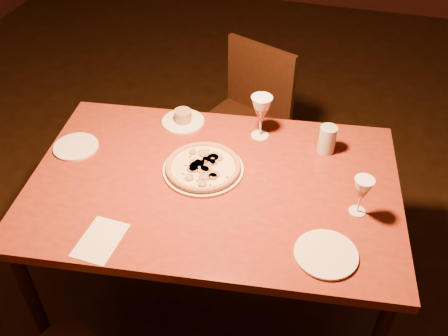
# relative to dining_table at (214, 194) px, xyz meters

# --- Properties ---
(floor) EXTENTS (7.00, 7.00, 0.00)m
(floor) POSITION_rel_dining_table_xyz_m (0.01, 0.26, -0.72)
(floor) COLOR black
(floor) RESTS_ON ground
(dining_table) EXTENTS (1.57, 1.12, 0.79)m
(dining_table) POSITION_rel_dining_table_xyz_m (0.00, 0.00, 0.00)
(dining_table) COLOR maroon
(dining_table) RESTS_ON floor
(chair_far) EXTENTS (0.56, 0.56, 0.89)m
(chair_far) POSITION_rel_dining_table_xyz_m (-0.07, 0.87, -0.21)
(chair_far) COLOR black
(chair_far) RESTS_ON floor
(pizza_plate) EXTENTS (0.33, 0.33, 0.04)m
(pizza_plate) POSITION_rel_dining_table_xyz_m (-0.06, 0.05, 0.09)
(pizza_plate) COLOR white
(pizza_plate) RESTS_ON dining_table
(ramekin_saucer) EXTENTS (0.19, 0.19, 0.06)m
(ramekin_saucer) POSITION_rel_dining_table_xyz_m (-0.25, 0.35, 0.09)
(ramekin_saucer) COLOR white
(ramekin_saucer) RESTS_ON dining_table
(wine_glass_far) EXTENTS (0.09, 0.09, 0.20)m
(wine_glass_far) POSITION_rel_dining_table_xyz_m (0.11, 0.35, 0.17)
(wine_glass_far) COLOR #AF6249
(wine_glass_far) RESTS_ON dining_table
(wine_glass_right) EXTENTS (0.07, 0.07, 0.16)m
(wine_glass_right) POSITION_rel_dining_table_xyz_m (0.56, -0.01, 0.15)
(wine_glass_right) COLOR #AF6249
(wine_glass_right) RESTS_ON dining_table
(water_tumbler) EXTENTS (0.07, 0.07, 0.12)m
(water_tumbler) POSITION_rel_dining_table_xyz_m (0.41, 0.32, 0.13)
(water_tumbler) COLOR #AEBABE
(water_tumbler) RESTS_ON dining_table
(side_plate_left) EXTENTS (0.19, 0.19, 0.01)m
(side_plate_left) POSITION_rel_dining_table_xyz_m (-0.63, 0.05, 0.07)
(side_plate_left) COLOR white
(side_plate_left) RESTS_ON dining_table
(side_plate_near) EXTENTS (0.22, 0.22, 0.01)m
(side_plate_near) POSITION_rel_dining_table_xyz_m (0.48, -0.25, 0.08)
(side_plate_near) COLOR white
(side_plate_near) RESTS_ON dining_table
(menu_card) EXTENTS (0.15, 0.21, 0.00)m
(menu_card) POSITION_rel_dining_table_xyz_m (-0.30, -0.40, 0.07)
(menu_card) COLOR white
(menu_card) RESTS_ON dining_table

